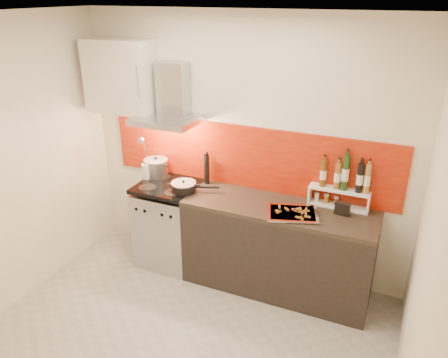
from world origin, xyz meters
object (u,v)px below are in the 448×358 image
at_px(stock_pot, 156,168).
at_px(baking_tray, 293,213).
at_px(range_stove, 170,224).
at_px(counter, 277,248).
at_px(saute_pan, 184,187).
at_px(pepper_mill, 207,168).

distance_m(stock_pot, baking_tray, 1.60).
bearing_deg(range_stove, counter, 0.23).
xyz_separation_m(range_stove, baking_tray, (1.35, -0.11, 0.47)).
xyz_separation_m(saute_pan, pepper_mill, (0.11, 0.27, 0.11)).
relative_size(range_stove, counter, 0.51).
height_order(pepper_mill, baking_tray, pepper_mill).
xyz_separation_m(saute_pan, baking_tray, (1.12, -0.04, -0.04)).
distance_m(range_stove, baking_tray, 1.44).
bearing_deg(stock_pot, range_stove, -34.12).
height_order(saute_pan, baking_tray, saute_pan).
height_order(stock_pot, baking_tray, stock_pot).
distance_m(counter, baking_tray, 0.50).
bearing_deg(baking_tray, counter, 143.98).
height_order(counter, stock_pot, stock_pot).
xyz_separation_m(counter, saute_pan, (-0.96, -0.07, 0.50)).
relative_size(range_stove, saute_pan, 1.96).
relative_size(saute_pan, pepper_mill, 1.34).
bearing_deg(saute_pan, baking_tray, -2.09).
relative_size(counter, saute_pan, 3.88).
height_order(counter, pepper_mill, pepper_mill).
height_order(saute_pan, pepper_mill, pepper_mill).
xyz_separation_m(counter, baking_tray, (0.15, -0.11, 0.47)).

